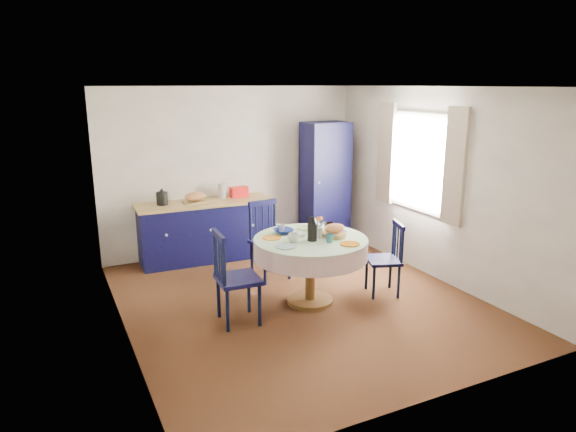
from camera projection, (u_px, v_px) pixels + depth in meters
name	position (u px, v px, depth m)	size (l,w,h in m)	color
floor	(299.00, 301.00, 6.17)	(4.50, 4.50, 0.00)	black
ceiling	(300.00, 87.00, 5.54)	(4.50, 4.50, 0.00)	white
wall_back	(232.00, 170.00, 7.82)	(4.00, 0.02, 2.50)	white
wall_left	(118.00, 219.00, 5.01)	(0.02, 4.50, 2.50)	white
wall_right	(436.00, 185.00, 6.70)	(0.02, 4.50, 2.50)	white
window	(419.00, 161.00, 6.87)	(0.10, 1.74, 1.45)	white
kitchen_counter	(206.00, 229.00, 7.53)	(1.98, 0.68, 1.12)	black
pantry_cabinet	(325.00, 185.00, 8.13)	(0.70, 0.52, 1.96)	black
dining_table	(311.00, 248.00, 5.96)	(1.32, 1.32, 1.08)	brown
chair_left	(234.00, 277.00, 5.49)	(0.47, 0.49, 1.04)	black
chair_far	(269.00, 240.00, 6.81)	(0.51, 0.49, 1.03)	black
chair_right	(386.00, 258.00, 6.28)	(0.50, 0.51, 0.91)	black
mug_a	(294.00, 237.00, 5.78)	(0.12, 0.12, 0.10)	silver
mug_b	(329.00, 239.00, 5.75)	(0.10, 0.10, 0.09)	#285D65
mug_c	(329.00, 227.00, 6.22)	(0.13, 0.13, 0.10)	black
mug_d	(281.00, 228.00, 6.16)	(0.10, 0.10, 0.10)	silver
cobalt_bowl	(283.00, 231.00, 6.10)	(0.23, 0.23, 0.06)	navy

